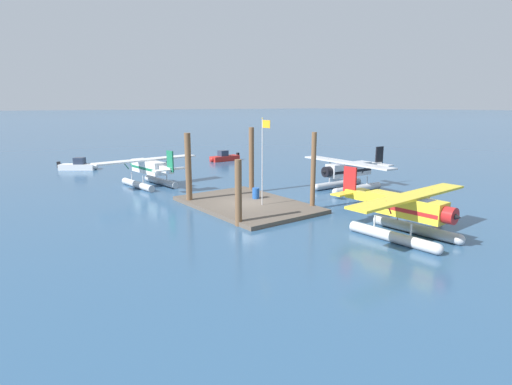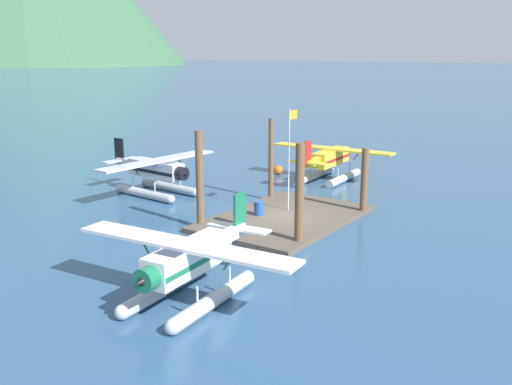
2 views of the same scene
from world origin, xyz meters
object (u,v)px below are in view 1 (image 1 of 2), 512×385
object	(u,v)px
boat_red_open_west	(224,157)
mooring_buoy	(437,217)
seaplane_yellow_stbd_fwd	(405,212)
fuel_drum	(256,193)
boat_white_open_sw	(79,166)
seaplane_white_port_aft	(149,170)
flagpole	(263,152)
seaplane_silver_bow_centre	(348,173)

from	to	relation	value
boat_red_open_west	mooring_buoy	bearing A→B (deg)	-8.65
seaplane_yellow_stbd_fwd	boat_red_open_west	xyz separation A→B (m)	(-35.86, 10.09, -1.09)
fuel_drum	boat_white_open_sw	size ratio (longest dim) A/B	0.21
seaplane_white_port_aft	seaplane_yellow_stbd_fwd	bearing A→B (deg)	13.48
flagpole	fuel_drum	world-z (taller)	flagpole
seaplane_yellow_stbd_fwd	boat_white_open_sw	distance (m)	40.68
seaplane_white_port_aft	boat_white_open_sw	bearing A→B (deg)	-169.78
boat_white_open_sw	seaplane_silver_bow_centre	bearing A→B (deg)	31.24
fuel_drum	seaplane_silver_bow_centre	size ratio (longest dim) A/B	0.08
fuel_drum	boat_white_open_sw	bearing A→B (deg)	-165.24
fuel_drum	boat_white_open_sw	world-z (taller)	boat_white_open_sw
fuel_drum	mooring_buoy	world-z (taller)	fuel_drum
flagpole	boat_red_open_west	bearing A→B (deg)	153.52
mooring_buoy	seaplane_yellow_stbd_fwd	bearing A→B (deg)	-83.25
seaplane_silver_bow_centre	boat_white_open_sw	size ratio (longest dim) A/B	2.44
flagpole	boat_white_open_sw	size ratio (longest dim) A/B	1.55
fuel_drum	mooring_buoy	distance (m)	13.77
boat_red_open_west	seaplane_silver_bow_centre	bearing A→B (deg)	-3.95
mooring_buoy	boat_red_open_west	xyz separation A→B (m)	(-35.30, 5.37, 0.08)
mooring_buoy	fuel_drum	bearing A→B (deg)	-152.98
fuel_drum	boat_red_open_west	size ratio (longest dim) A/B	0.18
flagpole	seaplane_yellow_stbd_fwd	bearing A→B (deg)	13.08
fuel_drum	mooring_buoy	xyz separation A→B (m)	(12.26, 6.25, -0.34)
seaplane_yellow_stbd_fwd	seaplane_white_port_aft	bearing A→B (deg)	-166.52
flagpole	boat_white_open_sw	world-z (taller)	flagpole
mooring_buoy	seaplane_white_port_aft	distance (m)	26.18
seaplane_white_port_aft	seaplane_silver_bow_centre	xyz separation A→B (m)	(12.82, 14.29, 0.00)
seaplane_white_port_aft	boat_white_open_sw	xyz separation A→B (m)	(-15.27, -2.75, -1.09)
mooring_buoy	boat_white_open_sw	bearing A→B (deg)	-161.19
flagpole	seaplane_silver_bow_centre	xyz separation A→B (m)	(-1.01, 10.89, -2.80)
flagpole	boat_white_open_sw	xyz separation A→B (m)	(-29.11, -6.15, -3.89)
fuel_drum	seaplane_yellow_stbd_fwd	size ratio (longest dim) A/B	0.08
flagpole	seaplane_white_port_aft	bearing A→B (deg)	-166.21
seaplane_yellow_stbd_fwd	boat_white_open_sw	world-z (taller)	seaplane_yellow_stbd_fwd
seaplane_yellow_stbd_fwd	boat_white_open_sw	size ratio (longest dim) A/B	2.44
seaplane_white_port_aft	boat_red_open_west	world-z (taller)	seaplane_white_port_aft
mooring_buoy	boat_white_open_sw	world-z (taller)	boat_white_open_sw
seaplane_white_port_aft	seaplane_silver_bow_centre	size ratio (longest dim) A/B	1.00
seaplane_white_port_aft	boat_white_open_sw	size ratio (longest dim) A/B	2.45
fuel_drum	seaplane_white_port_aft	distance (m)	12.46
fuel_drum	seaplane_white_port_aft	bearing A→B (deg)	-159.58
flagpole	mooring_buoy	distance (m)	13.01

